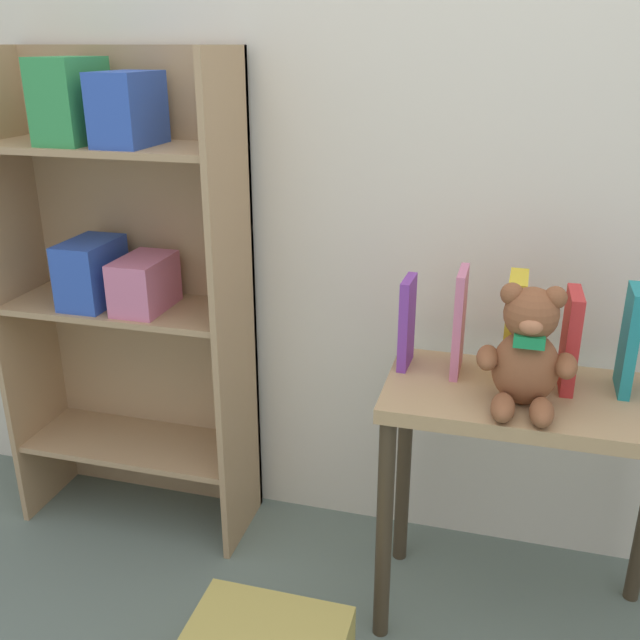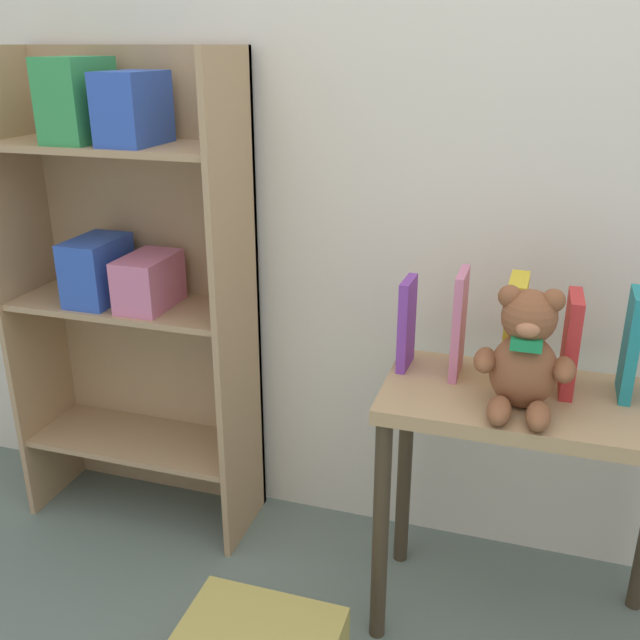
# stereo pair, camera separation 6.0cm
# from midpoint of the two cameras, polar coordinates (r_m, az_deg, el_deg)

# --- Properties ---
(wall_back) EXTENTS (4.80, 0.06, 2.50)m
(wall_back) POSITION_cam_midpoint_polar(r_m,az_deg,el_deg) (1.92, 13.64, 15.57)
(wall_back) COLOR silver
(wall_back) RESTS_ON ground_plane
(bookshelf_side) EXTENTS (0.70, 0.29, 1.42)m
(bookshelf_side) POSITION_cam_midpoint_polar(r_m,az_deg,el_deg) (2.14, -14.10, 4.25)
(bookshelf_side) COLOR tan
(bookshelf_side) RESTS_ON ground_plane
(display_table) EXTENTS (0.70, 0.36, 0.66)m
(display_table) POSITION_cam_midpoint_polar(r_m,az_deg,el_deg) (1.79, 17.38, -9.21)
(display_table) COLOR tan
(display_table) RESTS_ON ground_plane
(teddy_bear) EXTENTS (0.22, 0.20, 0.28)m
(teddy_bear) POSITION_cam_midpoint_polar(r_m,az_deg,el_deg) (1.62, 17.11, -2.75)
(teddy_bear) COLOR brown
(teddy_bear) RESTS_ON display_table
(book_standing_purple) EXTENTS (0.03, 0.11, 0.23)m
(book_standing_purple) POSITION_cam_midpoint_polar(r_m,az_deg,el_deg) (1.78, 7.92, -0.29)
(book_standing_purple) COLOR purple
(book_standing_purple) RESTS_ON display_table
(book_standing_pink) EXTENTS (0.02, 0.13, 0.26)m
(book_standing_pink) POSITION_cam_midpoint_polar(r_m,az_deg,el_deg) (1.75, 12.04, -0.32)
(book_standing_pink) COLOR #D17093
(book_standing_pink) RESTS_ON display_table
(book_standing_yellow) EXTENTS (0.05, 0.14, 0.26)m
(book_standing_yellow) POSITION_cam_midpoint_polar(r_m,az_deg,el_deg) (1.75, 16.22, -0.80)
(book_standing_yellow) COLOR gold
(book_standing_yellow) RESTS_ON display_table
(book_standing_red) EXTENTS (0.03, 0.13, 0.24)m
(book_standing_red) POSITION_cam_midpoint_polar(r_m,az_deg,el_deg) (1.75, 20.35, -1.79)
(book_standing_red) COLOR red
(book_standing_red) RESTS_ON display_table
(book_standing_teal) EXTENTS (0.03, 0.12, 0.25)m
(book_standing_teal) POSITION_cam_midpoint_polar(r_m,az_deg,el_deg) (1.77, 24.50, -1.83)
(book_standing_teal) COLOR teal
(book_standing_teal) RESTS_ON display_table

